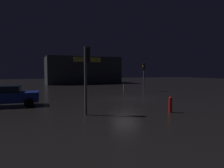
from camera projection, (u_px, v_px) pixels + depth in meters
ground_plane at (125, 99)px, 18.67m from camera, size 120.00×120.00×0.00m
store_building at (82, 70)px, 43.97m from camera, size 15.52×8.94×5.76m
traffic_signal_main at (144, 71)px, 26.02m from camera, size 0.42×0.42×3.75m
traffic_signal_opposite at (86, 67)px, 11.62m from camera, size 0.42×0.42×4.04m
car_near at (11, 96)px, 14.54m from camera, size 3.94×2.09×1.54m
fire_hydrant at (170, 105)px, 12.36m from camera, size 0.22×0.22×1.00m
bollard_kerb_a at (124, 87)px, 26.78m from camera, size 0.11×0.11×0.91m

